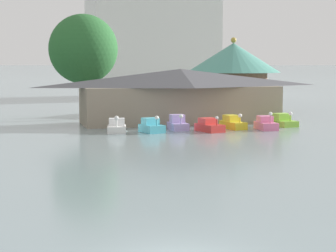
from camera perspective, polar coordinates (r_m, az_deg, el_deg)
The scene contains 11 objects.
pedal_boat_white at distance 52.24m, azimuth -4.95°, elevation -0.07°, with size 2.06×2.78×1.56m.
pedal_boat_cyan at distance 51.97m, azimuth -1.59°, elevation -0.06°, with size 2.07×2.61×1.55m.
pedal_boat_lavender at distance 53.92m, azimuth 0.95°, elevation 0.21°, with size 1.48×2.50×1.52m.
pedal_boat_red at distance 52.76m, azimuth 3.99°, elevation -0.01°, with size 2.19×3.01×1.46m.
pedal_boat_yellow at distance 55.15m, azimuth 6.26°, elevation 0.27°, with size 1.83×3.09×1.49m.
pedal_boat_pink at distance 54.96m, azimuth 9.40°, elevation 0.19°, with size 1.68×2.80×1.71m.
pedal_boat_lime at distance 58.01m, azimuth 11.02°, elevation 0.46°, with size 2.03×2.93×1.47m.
boathouse at distance 59.80m, azimuth 1.19°, elevation 3.03°, with size 21.25×6.97×5.45m.
green_roof_pavilion at distance 74.67m, azimuth 6.30°, elevation 5.23°, with size 11.72×11.72×9.19m.
shoreline_tree_mid at distance 64.39m, azimuth -8.15°, elevation 7.34°, with size 7.37×7.37×11.24m.
background_building_block at distance 103.62m, azimuth -1.64°, elevation 8.51°, with size 21.54×14.26×20.58m.
Camera 1 is at (-4.95, -16.96, 6.21)m, focal length 63.33 mm.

